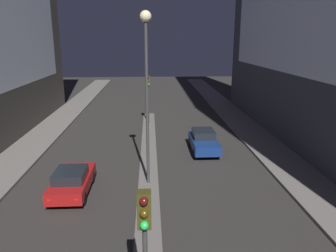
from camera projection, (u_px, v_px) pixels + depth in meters
The scene contains 6 objects.
median_strip at pixel (149, 166), 20.64m from camera, with size 1.12×29.72×0.13m.
traffic_light_near at pixel (145, 238), 7.60m from camera, with size 0.32×0.42×4.45m.
traffic_light_mid at pixel (148, 89), 29.98m from camera, with size 0.32×0.42×4.45m.
street_lamp at pixel (146, 66), 16.56m from camera, with size 0.58×0.58×9.09m.
car_left_lane at pixel (72, 181), 16.98m from camera, with size 1.79×4.05×1.42m.
car_right_lane at pixel (204, 141), 23.42m from camera, with size 1.77×4.12×1.53m.
Camera 1 is at (0.17, -3.45, 7.90)m, focal length 35.00 mm.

